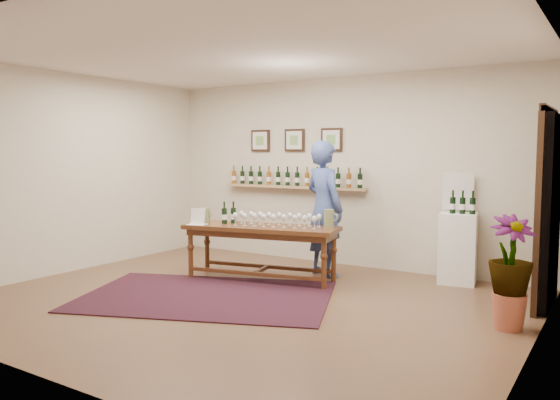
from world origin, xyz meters
The scene contains 14 objects.
ground centered at (0.00, 0.00, 0.00)m, with size 6.00×6.00×0.00m, color brown.
room_shell centered at (2.11, 1.86, 1.12)m, with size 6.00×6.00×6.00m.
rug centered at (-0.48, -0.05, 0.01)m, with size 2.87×1.91×0.02m, color #4C140D.
tasting_table centered at (-0.42, 0.99, 0.62)m, with size 2.14×1.06×0.73m.
table_glasses centered at (-0.23, 1.08, 0.81)m, with size 1.28×0.30×0.18m, color silver, non-canonical shape.
table_bottles centered at (-0.92, 0.95, 0.86)m, with size 0.25×0.14×0.26m, color black, non-canonical shape.
pitcher_left centered at (-1.23, 0.83, 0.83)m, with size 0.13×0.13×0.21m, color olive, non-canonical shape.
pitcher_right centered at (0.44, 1.28, 0.84)m, with size 0.15×0.15×0.24m, color olive, non-canonical shape.
menu_card centered at (-1.21, 0.65, 0.84)m, with size 0.24×0.18×0.22m, color silver.
display_pedestal centered at (1.82, 2.22, 0.46)m, with size 0.46×0.46×0.91m, color white.
pedestal_bottles centered at (1.88, 2.16, 1.07)m, with size 0.32×0.09×0.32m, color black, non-canonical shape.
info_sign centered at (1.76, 2.38, 1.18)m, with size 0.39×0.02×0.54m, color silver.
potted_plant centered at (2.73, 0.60, 0.55)m, with size 0.70×0.70×0.95m.
person centered at (0.14, 1.70, 0.92)m, with size 0.67×0.44×1.85m, color #374A82.
Camera 1 is at (3.63, -4.88, 1.69)m, focal length 35.00 mm.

